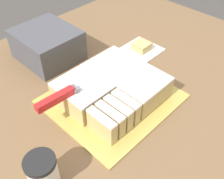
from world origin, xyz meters
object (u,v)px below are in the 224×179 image
knife (68,92)px  storage_box (47,45)px  cake_board (112,99)px  brownie (142,46)px  cake (112,88)px  coffee_cup (43,172)px

knife → storage_box: storage_box is taller
cake_board → knife: (-0.13, 0.05, 0.08)m
brownie → storage_box: (-0.28, 0.22, 0.04)m
cake_board → cake: cake is taller
coffee_cup → storage_box: (0.31, 0.42, 0.01)m
cake_board → brownie: 0.30m
cake → knife: 0.15m
cake_board → cake: (0.01, 0.00, 0.04)m
storage_box → coffee_cup: bearing=-126.9°
cake → storage_box: (-0.01, 0.33, 0.01)m
coffee_cup → brownie: 0.63m
storage_box → brownie: bearing=-38.4°
coffee_cup → cake: bearing=15.7°
knife → brownie: (0.41, 0.06, -0.07)m
brownie → storage_box: storage_box is taller
coffee_cup → brownie: size_ratio=1.54×
knife → brownie: size_ratio=5.57×
cake → storage_box: 0.33m
coffee_cup → knife: bearing=35.3°
storage_box → knife: bearing=-114.2°
cake → brownie: 0.30m
brownie → storage_box: 0.36m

